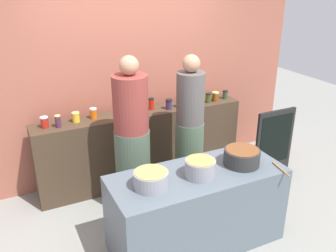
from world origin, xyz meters
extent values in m
plane|color=gray|center=(0.00, 0.00, 0.00)|extent=(12.00, 12.00, 0.00)
cube|color=#A35946|center=(0.00, 1.45, 1.50)|extent=(4.80, 0.12, 3.00)
cube|color=#423223|center=(0.00, 1.10, 0.48)|extent=(2.70, 0.36, 0.96)
cube|color=#536069|center=(0.00, -0.30, 0.40)|extent=(1.70, 0.70, 0.81)
cylinder|color=#AB2217|center=(-1.17, 1.11, 1.02)|extent=(0.09, 0.09, 0.12)
cylinder|color=silver|center=(-1.17, 1.11, 1.08)|extent=(0.09, 0.09, 0.01)
cylinder|color=#4A2743|center=(-1.03, 1.06, 1.02)|extent=(0.06, 0.06, 0.13)
cylinder|color=#D6C666|center=(-1.03, 1.06, 1.09)|extent=(0.07, 0.07, 0.01)
cylinder|color=yellow|center=(-0.81, 1.13, 1.01)|extent=(0.09, 0.09, 0.10)
cylinder|color=#D6C666|center=(-0.81, 1.13, 1.07)|extent=(0.09, 0.09, 0.01)
cylinder|color=#E15F10|center=(-0.60, 1.15, 1.01)|extent=(0.08, 0.08, 0.11)
cylinder|color=silver|center=(-0.60, 1.15, 1.08)|extent=(0.08, 0.08, 0.02)
cylinder|color=#2D5C28|center=(-0.18, 1.07, 1.02)|extent=(0.07, 0.07, 0.13)
cylinder|color=#D6C666|center=(-0.18, 1.07, 1.09)|extent=(0.08, 0.08, 0.02)
cylinder|color=red|center=(0.15, 1.14, 1.02)|extent=(0.07, 0.07, 0.13)
cylinder|color=black|center=(0.15, 1.14, 1.10)|extent=(0.07, 0.07, 0.02)
cylinder|color=#3D2A53|center=(0.35, 1.05, 1.01)|extent=(0.08, 0.08, 0.11)
cylinder|color=black|center=(0.35, 1.05, 1.08)|extent=(0.08, 0.08, 0.02)
cylinder|color=#531153|center=(0.51, 1.06, 1.01)|extent=(0.07, 0.07, 0.11)
cylinder|color=black|center=(0.51, 1.06, 1.07)|extent=(0.07, 0.07, 0.01)
cylinder|color=gold|center=(0.61, 1.04, 1.00)|extent=(0.08, 0.08, 0.09)
cylinder|color=#D6C666|center=(0.61, 1.04, 1.06)|extent=(0.09, 0.09, 0.01)
cylinder|color=brown|center=(0.84, 1.11, 1.02)|extent=(0.08, 0.08, 0.13)
cylinder|color=silver|center=(0.84, 1.11, 1.10)|extent=(0.09, 0.09, 0.01)
cylinder|color=#3C4F21|center=(0.94, 1.05, 1.01)|extent=(0.08, 0.08, 0.12)
cylinder|color=black|center=(0.94, 1.05, 1.08)|extent=(0.08, 0.08, 0.01)
cylinder|color=brown|center=(1.06, 1.06, 1.01)|extent=(0.09, 0.09, 0.11)
cylinder|color=#D6C666|center=(1.06, 1.06, 1.08)|extent=(0.09, 0.09, 0.02)
cylinder|color=#344B2D|center=(1.23, 1.09, 1.01)|extent=(0.07, 0.07, 0.10)
cylinder|color=black|center=(1.23, 1.09, 1.06)|extent=(0.07, 0.07, 0.01)
cylinder|color=gray|center=(-0.49, -0.33, 0.88)|extent=(0.31, 0.31, 0.15)
cylinder|color=tan|center=(-0.49, -0.33, 0.96)|extent=(0.29, 0.29, 0.00)
cylinder|color=gray|center=(-0.01, -0.35, 0.89)|extent=(0.29, 0.29, 0.17)
cylinder|color=#BF8849|center=(-0.01, -0.35, 0.98)|extent=(0.26, 0.26, 0.00)
cylinder|color=#2D2D2D|center=(0.48, -0.33, 0.89)|extent=(0.36, 0.36, 0.16)
cylinder|color=brown|center=(0.48, -0.33, 0.97)|extent=(0.33, 0.33, 0.00)
cylinder|color=#9E703D|center=(0.75, -0.59, 0.82)|extent=(0.06, 0.29, 0.02)
cylinder|color=#4B5C4A|center=(-0.35, 0.52, 0.50)|extent=(0.39, 0.39, 1.00)
cylinder|color=brown|center=(-0.35, 0.52, 1.30)|extent=(0.37, 0.37, 0.61)
sphere|color=tan|center=(-0.35, 0.52, 1.71)|extent=(0.20, 0.20, 0.20)
cylinder|color=#4C624B|center=(0.35, 0.50, 0.48)|extent=(0.33, 0.33, 0.97)
cylinder|color=#55504E|center=(0.35, 0.50, 1.26)|extent=(0.32, 0.32, 0.59)
sphere|color=tan|center=(0.35, 0.50, 1.66)|extent=(0.20, 0.20, 0.20)
cube|color=black|center=(1.67, 0.50, 0.45)|extent=(0.60, 0.04, 0.91)
cube|color=black|center=(1.67, 0.48, 0.50)|extent=(0.51, 0.01, 0.69)
camera|label=1|loc=(-1.56, -2.88, 2.56)|focal=38.95mm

